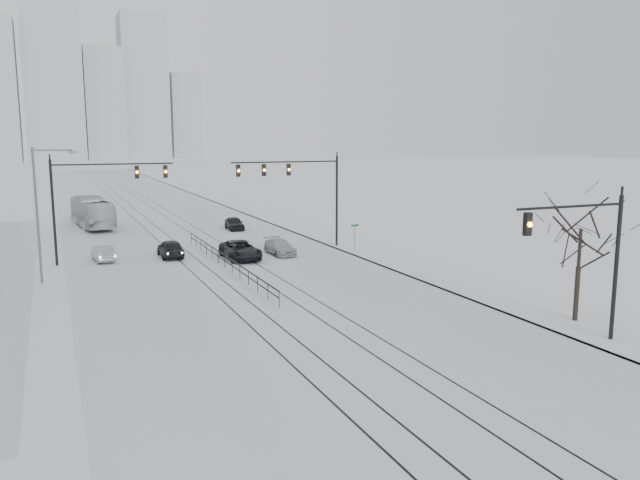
{
  "coord_description": "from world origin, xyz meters",
  "views": [
    {
      "loc": [
        -11.55,
        -14.62,
        9.56
      ],
      "look_at": [
        3.89,
        21.11,
        3.2
      ],
      "focal_mm": 35.0,
      "sensor_mm": 36.0,
      "label": 1
    }
  ],
  "objects_px": {
    "sedan_nb_right": "(280,247)",
    "box_truck": "(92,213)",
    "sedan_sb_inner": "(171,248)",
    "sedan_nb_front": "(241,250)",
    "traffic_mast_near": "(592,250)",
    "sedan_sb_outer": "(103,253)",
    "bare_tree": "(580,239)",
    "sedan_nb_far": "(234,223)"
  },
  "relations": [
    {
      "from": "bare_tree",
      "to": "sedan_nb_right",
      "type": "relative_size",
      "value": 1.43
    },
    {
      "from": "box_truck",
      "to": "sedan_nb_front",
      "type": "bearing_deg",
      "value": 105.18
    },
    {
      "from": "sedan_sb_outer",
      "to": "sedan_nb_front",
      "type": "distance_m",
      "value": 10.75
    },
    {
      "from": "sedan_sb_outer",
      "to": "box_truck",
      "type": "height_order",
      "value": "box_truck"
    },
    {
      "from": "sedan_sb_inner",
      "to": "sedan_sb_outer",
      "type": "height_order",
      "value": "sedan_sb_inner"
    },
    {
      "from": "sedan_nb_far",
      "to": "box_truck",
      "type": "distance_m",
      "value": 15.75
    },
    {
      "from": "sedan_sb_outer",
      "to": "box_truck",
      "type": "distance_m",
      "value": 20.38
    },
    {
      "from": "traffic_mast_near",
      "to": "sedan_nb_far",
      "type": "relative_size",
      "value": 1.77
    },
    {
      "from": "traffic_mast_near",
      "to": "sedan_sb_outer",
      "type": "height_order",
      "value": "traffic_mast_near"
    },
    {
      "from": "bare_tree",
      "to": "sedan_sb_outer",
      "type": "xyz_separation_m",
      "value": [
        -21.33,
        27.36,
        -3.87
      ]
    },
    {
      "from": "sedan_nb_right",
      "to": "bare_tree",
      "type": "bearing_deg",
      "value": -73.64
    },
    {
      "from": "sedan_nb_front",
      "to": "bare_tree",
      "type": "bearing_deg",
      "value": -65.36
    },
    {
      "from": "sedan_sb_outer",
      "to": "sedan_nb_far",
      "type": "height_order",
      "value": "sedan_nb_far"
    },
    {
      "from": "sedan_nb_front",
      "to": "box_truck",
      "type": "distance_m",
      "value": 25.73
    },
    {
      "from": "traffic_mast_near",
      "to": "box_truck",
      "type": "distance_m",
      "value": 54.03
    },
    {
      "from": "sedan_sb_inner",
      "to": "traffic_mast_near",
      "type": "bearing_deg",
      "value": 115.52
    },
    {
      "from": "traffic_mast_near",
      "to": "bare_tree",
      "type": "bearing_deg",
      "value": 51.24
    },
    {
      "from": "sedan_nb_right",
      "to": "box_truck",
      "type": "bearing_deg",
      "value": 118.89
    },
    {
      "from": "bare_tree",
      "to": "sedan_nb_front",
      "type": "bearing_deg",
      "value": 115.05
    },
    {
      "from": "bare_tree",
      "to": "sedan_sb_outer",
      "type": "relative_size",
      "value": 1.63
    },
    {
      "from": "sedan_sb_outer",
      "to": "box_truck",
      "type": "relative_size",
      "value": 0.33
    },
    {
      "from": "sedan_sb_outer",
      "to": "sedan_nb_front",
      "type": "xyz_separation_m",
      "value": [
        10.17,
        -3.48,
        0.11
      ]
    },
    {
      "from": "sedan_nb_right",
      "to": "box_truck",
      "type": "relative_size",
      "value": 0.37
    },
    {
      "from": "sedan_nb_right",
      "to": "sedan_sb_outer",
      "type": "bearing_deg",
      "value": 167.52
    },
    {
      "from": "sedan_nb_front",
      "to": "box_truck",
      "type": "xyz_separation_m",
      "value": [
        -9.66,
        23.83,
        0.87
      ]
    },
    {
      "from": "traffic_mast_near",
      "to": "sedan_sb_inner",
      "type": "xyz_separation_m",
      "value": [
        -13.75,
        29.85,
        -3.83
      ]
    },
    {
      "from": "traffic_mast_near",
      "to": "bare_tree",
      "type": "xyz_separation_m",
      "value": [
        2.41,
        3.0,
        -0.07
      ]
    },
    {
      "from": "traffic_mast_near",
      "to": "box_truck",
      "type": "height_order",
      "value": "traffic_mast_near"
    },
    {
      "from": "traffic_mast_near",
      "to": "bare_tree",
      "type": "height_order",
      "value": "traffic_mast_near"
    },
    {
      "from": "sedan_nb_right",
      "to": "traffic_mast_near",
      "type": "bearing_deg",
      "value": -80.18
    },
    {
      "from": "sedan_nb_right",
      "to": "sedan_nb_front",
      "type": "bearing_deg",
      "value": -170.51
    },
    {
      "from": "sedan_sb_inner",
      "to": "sedan_nb_front",
      "type": "xyz_separation_m",
      "value": [
        5.0,
        -2.98,
        -0.0
      ]
    },
    {
      "from": "bare_tree",
      "to": "box_truck",
      "type": "distance_m",
      "value": 52.13
    },
    {
      "from": "sedan_nb_front",
      "to": "sedan_sb_inner",
      "type": "bearing_deg",
      "value": 148.83
    },
    {
      "from": "traffic_mast_near",
      "to": "sedan_nb_front",
      "type": "height_order",
      "value": "traffic_mast_near"
    },
    {
      "from": "bare_tree",
      "to": "sedan_nb_right",
      "type": "distance_m",
      "value": 25.96
    },
    {
      "from": "sedan_sb_inner",
      "to": "sedan_nb_front",
      "type": "distance_m",
      "value": 5.82
    },
    {
      "from": "bare_tree",
      "to": "sedan_sb_outer",
      "type": "height_order",
      "value": "bare_tree"
    },
    {
      "from": "sedan_nb_right",
      "to": "sedan_nb_far",
      "type": "bearing_deg",
      "value": 87.65
    },
    {
      "from": "bare_tree",
      "to": "sedan_nb_far",
      "type": "distance_m",
      "value": 40.72
    },
    {
      "from": "sedan_sb_inner",
      "to": "sedan_nb_front",
      "type": "relative_size",
      "value": 0.82
    },
    {
      "from": "bare_tree",
      "to": "sedan_sb_inner",
      "type": "relative_size",
      "value": 1.41
    }
  ]
}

